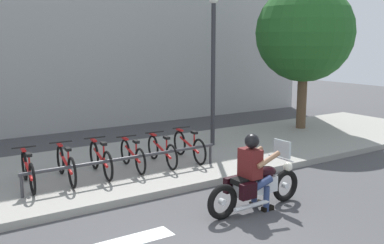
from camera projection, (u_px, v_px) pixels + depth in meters
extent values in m
cube|color=gray|center=(75.00, 175.00, 10.02)|extent=(24.00, 4.40, 0.15)
torus|color=black|center=(285.00, 185.00, 8.52)|extent=(0.63, 0.13, 0.63)
cylinder|color=silver|center=(285.00, 185.00, 8.52)|extent=(0.12, 0.10, 0.11)
torus|color=black|center=(222.00, 202.00, 7.66)|extent=(0.63, 0.13, 0.63)
cylinder|color=silver|center=(222.00, 202.00, 7.66)|extent=(0.12, 0.10, 0.11)
cube|color=silver|center=(256.00, 186.00, 8.06)|extent=(0.85, 0.30, 0.28)
ellipsoid|color=black|center=(265.00, 172.00, 8.14)|extent=(0.53, 0.29, 0.22)
cube|color=black|center=(247.00, 180.00, 7.92)|extent=(0.57, 0.29, 0.10)
cube|color=black|center=(232.00, 184.00, 8.02)|extent=(0.32, 0.13, 0.28)
cube|color=black|center=(248.00, 191.00, 7.66)|extent=(0.32, 0.13, 0.28)
cylinder|color=silver|center=(281.00, 158.00, 8.33)|extent=(0.05, 0.62, 0.03)
sphere|color=white|center=(288.00, 167.00, 8.48)|extent=(0.18, 0.18, 0.18)
cube|color=silver|center=(282.00, 149.00, 8.31)|extent=(0.05, 0.40, 0.32)
cylinder|color=silver|center=(252.00, 206.00, 7.82)|extent=(0.76, 0.10, 0.08)
cube|color=#591919|center=(250.00, 163.00, 7.90)|extent=(0.27, 0.41, 0.52)
sphere|color=black|center=(252.00, 141.00, 7.84)|extent=(0.26, 0.26, 0.26)
cylinder|color=#9E7051|center=(252.00, 155.00, 8.19)|extent=(0.52, 0.10, 0.26)
cylinder|color=#9E7051|center=(268.00, 160.00, 7.83)|extent=(0.52, 0.10, 0.26)
cylinder|color=navy|center=(250.00, 179.00, 8.18)|extent=(0.45, 0.15, 0.24)
cylinder|color=navy|center=(254.00, 194.00, 8.30)|extent=(0.11, 0.11, 0.46)
cube|color=black|center=(256.00, 203.00, 8.36)|extent=(0.24, 0.11, 0.08)
cylinder|color=navy|center=(262.00, 183.00, 7.92)|extent=(0.45, 0.15, 0.24)
cylinder|color=navy|center=(266.00, 199.00, 8.04)|extent=(0.11, 0.11, 0.46)
cube|color=black|center=(268.00, 208.00, 8.10)|extent=(0.24, 0.11, 0.08)
torus|color=black|center=(24.00, 166.00, 9.31)|extent=(0.11, 0.63, 0.63)
torus|color=black|center=(32.00, 179.00, 8.40)|extent=(0.11, 0.63, 0.63)
cylinder|color=red|center=(28.00, 169.00, 8.84)|extent=(0.14, 0.93, 0.25)
cylinder|color=red|center=(29.00, 164.00, 8.59)|extent=(0.04, 0.04, 0.38)
cube|color=black|center=(29.00, 155.00, 8.55)|extent=(0.12, 0.21, 0.06)
cylinder|color=black|center=(24.00, 147.00, 9.14)|extent=(0.48, 0.07, 0.03)
cube|color=red|center=(23.00, 150.00, 9.25)|extent=(0.10, 0.29, 0.04)
torus|color=black|center=(61.00, 160.00, 9.73)|extent=(0.11, 0.64, 0.64)
torus|color=black|center=(72.00, 173.00, 8.79)|extent=(0.11, 0.64, 0.64)
cylinder|color=red|center=(66.00, 163.00, 9.25)|extent=(0.14, 0.97, 0.26)
cylinder|color=red|center=(68.00, 158.00, 8.99)|extent=(0.04, 0.04, 0.39)
cube|color=black|center=(68.00, 149.00, 8.95)|extent=(0.12, 0.21, 0.06)
cylinder|color=black|center=(61.00, 142.00, 9.56)|extent=(0.48, 0.07, 0.03)
cube|color=red|center=(60.00, 145.00, 9.67)|extent=(0.10, 0.29, 0.04)
torus|color=black|center=(94.00, 155.00, 10.12)|extent=(0.11, 0.65, 0.65)
torus|color=black|center=(108.00, 166.00, 9.23)|extent=(0.11, 0.65, 0.65)
cylinder|color=red|center=(101.00, 157.00, 9.66)|extent=(0.14, 0.91, 0.25)
cylinder|color=red|center=(104.00, 153.00, 9.41)|extent=(0.04, 0.04, 0.40)
cube|color=black|center=(103.00, 144.00, 9.37)|extent=(0.12, 0.21, 0.06)
cylinder|color=black|center=(95.00, 138.00, 9.95)|extent=(0.48, 0.07, 0.03)
cube|color=red|center=(94.00, 140.00, 10.05)|extent=(0.10, 0.29, 0.04)
torus|color=black|center=(125.00, 152.00, 10.51)|extent=(0.10, 0.60, 0.60)
torus|color=black|center=(140.00, 162.00, 9.67)|extent=(0.10, 0.60, 0.60)
cylinder|color=red|center=(133.00, 154.00, 10.08)|extent=(0.14, 0.87, 0.24)
cylinder|color=red|center=(136.00, 150.00, 9.84)|extent=(0.04, 0.04, 0.37)
cube|color=black|center=(136.00, 142.00, 9.81)|extent=(0.12, 0.21, 0.06)
cylinder|color=black|center=(126.00, 136.00, 10.35)|extent=(0.48, 0.07, 0.03)
cube|color=red|center=(125.00, 138.00, 10.45)|extent=(0.10, 0.29, 0.04)
torus|color=black|center=(153.00, 147.00, 10.96)|extent=(0.10, 0.60, 0.60)
torus|color=black|center=(172.00, 157.00, 10.03)|extent=(0.10, 0.60, 0.60)
cylinder|color=red|center=(162.00, 149.00, 10.49)|extent=(0.14, 0.95, 0.26)
cylinder|color=red|center=(167.00, 145.00, 10.23)|extent=(0.04, 0.04, 0.37)
cube|color=black|center=(167.00, 138.00, 10.19)|extent=(0.12, 0.21, 0.06)
cylinder|color=black|center=(155.00, 132.00, 10.80)|extent=(0.48, 0.07, 0.03)
cube|color=red|center=(153.00, 134.00, 10.90)|extent=(0.10, 0.29, 0.04)
torus|color=black|center=(180.00, 143.00, 11.36)|extent=(0.11, 0.63, 0.63)
torus|color=black|center=(200.00, 152.00, 10.45)|extent=(0.11, 0.63, 0.63)
cylinder|color=red|center=(189.00, 145.00, 10.89)|extent=(0.14, 0.94, 0.26)
cylinder|color=red|center=(194.00, 140.00, 10.64)|extent=(0.04, 0.04, 0.39)
cube|color=black|center=(194.00, 132.00, 10.60)|extent=(0.12, 0.21, 0.06)
cylinder|color=black|center=(181.00, 128.00, 11.20)|extent=(0.48, 0.07, 0.03)
cube|color=red|center=(180.00, 130.00, 11.30)|extent=(0.10, 0.29, 0.04)
cylinder|color=#333338|center=(127.00, 158.00, 9.40)|extent=(4.42, 0.07, 0.07)
cylinder|color=#333338|center=(22.00, 186.00, 8.29)|extent=(0.06, 0.06, 0.45)
cylinder|color=#333338|center=(210.00, 154.00, 10.60)|extent=(0.06, 0.06, 0.45)
cylinder|color=#2D2D33|center=(213.00, 79.00, 12.19)|extent=(0.12, 0.12, 4.03)
cylinder|color=brown|center=(302.00, 100.00, 14.81)|extent=(0.32, 0.32, 2.18)
sphere|color=#235B23|center=(305.00, 33.00, 14.41)|extent=(3.19, 3.19, 3.19)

